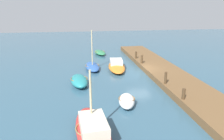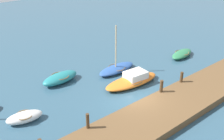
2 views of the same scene
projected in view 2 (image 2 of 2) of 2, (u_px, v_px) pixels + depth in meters
The scene contains 10 objects.
ground_plane at pixel (136, 102), 21.54m from camera, with size 84.00×84.00×0.00m, color #33566B.
dock_platform at pixel (161, 113), 19.73m from camera, with size 26.40×3.79×0.56m, color brown.
rowboat_green at pixel (182, 54), 29.54m from camera, with size 3.60×1.98×0.59m.
dinghy_white at pixel (24, 117), 19.17m from camera, with size 2.66×1.63×0.69m.
rowboat_blue at pixel (117, 68), 26.25m from camera, with size 4.20×1.77×4.54m.
motorboat_orange at pixel (132, 80), 23.95m from camera, with size 5.40×2.31×1.11m.
rowboat_teal at pixel (60, 78), 24.30m from camera, with size 3.60×1.90×0.81m.
mooring_post_mid_west at pixel (88, 121), 17.53m from camera, with size 0.22×0.22×1.05m, color #47331E.
mooring_post_mid_east at pixel (161, 86), 21.64m from camera, with size 0.26×0.26×0.99m, color #47331E.
mooring_post_east at pixel (182, 77), 23.14m from camera, with size 0.25×0.25×0.90m, color #47331E.
Camera 2 is at (-13.28, -12.78, 11.57)m, focal length 44.89 mm.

